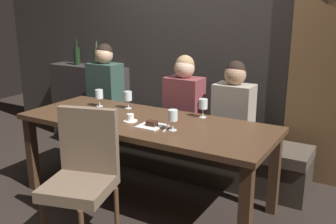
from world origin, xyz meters
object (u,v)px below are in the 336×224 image
chair_near_side (83,169)px  wine_bottle_pale_label (97,57)px  wine_bottle_dark_red (77,55)px  wine_glass_end_right (203,104)px  banquette_bench (183,151)px  diner_bearded (184,96)px  espresso_cup (130,118)px  wine_glass_end_left (173,116)px  wine_glass_near_left (128,97)px  dining_table (145,130)px  wine_glass_near_right (99,95)px  diner_far_end (234,103)px  fork_on_table (166,129)px  dessert_plate (151,125)px  diner_redhead (105,82)px

chair_near_side → wine_bottle_pale_label: size_ratio=3.01×
wine_bottle_dark_red → wine_glass_end_right: bearing=-18.6°
banquette_bench → chair_near_side: (-0.04, -1.42, 0.33)m
diner_bearded → espresso_cup: size_ratio=6.39×
wine_glass_end_left → wine_glass_near_left: size_ratio=1.00×
wine_glass_near_left → dining_table: bearing=-34.7°
wine_glass_end_left → wine_glass_near_right: (-0.97, 0.28, -0.00)m
wine_glass_near_left → wine_glass_end_left: bearing=-27.5°
chair_near_side → wine_bottle_dark_red: bearing=133.7°
banquette_bench → wine_bottle_dark_red: wine_bottle_dark_red is taller
diner_bearded → diner_far_end: diner_bearded is taller
wine_bottle_dark_red → fork_on_table: wine_bottle_dark_red is taller
wine_glass_near_left → fork_on_table: 0.73m
wine_glass_near_right → espresso_cup: bearing=-25.0°
diner_far_end → wine_glass_end_right: bearing=-108.2°
wine_glass_end_left → wine_glass_near_right: size_ratio=1.00×
banquette_bench → diner_far_end: bearing=2.5°
wine_glass_near_right → fork_on_table: 0.96m
dessert_plate → dining_table: bearing=139.5°
dining_table → wine_glass_end_right: wine_glass_end_right is taller
espresso_cup → wine_glass_near_right: bearing=155.0°
wine_glass_near_left → espresso_cup: bearing=-51.4°
diner_redhead → wine_bottle_pale_label: (-0.37, 0.30, 0.23)m
diner_bearded → wine_bottle_pale_label: (-1.39, 0.33, 0.26)m
wine_bottle_pale_label → dessert_plate: (1.53, -1.15, -0.32)m
banquette_bench → espresso_cup: (-0.08, -0.79, 0.54)m
wine_bottle_dark_red → wine_bottle_pale_label: size_ratio=1.00×
wine_glass_end_left → dessert_plate: size_ratio=0.86×
wine_glass_end_left → dessert_plate: bearing=-178.0°
dessert_plate → wine_glass_end_left: bearing=2.0°
banquette_bench → wine_bottle_pale_label: 1.65m
dining_table → wine_glass_end_left: wine_glass_end_left is taller
dining_table → wine_glass_end_left: bearing=-19.0°
banquette_bench → wine_glass_end_left: (0.34, -0.82, 0.62)m
banquette_bench → diner_far_end: size_ratio=3.36×
wine_glass_end_right → espresso_cup: wine_glass_end_right is taller
espresso_cup → fork_on_table: espresso_cup is taller
wine_bottle_dark_red → wine_glass_end_right: wine_bottle_dark_red is taller
diner_redhead → wine_glass_near_right: size_ratio=5.04×
diner_redhead → diner_far_end: diner_redhead is taller
wine_glass_near_left → chair_near_side: bearing=-72.3°
diner_far_end → wine_bottle_pale_label: (-1.90, 0.30, 0.27)m
banquette_bench → wine_glass_near_left: 0.85m
espresso_cup → dessert_plate: bearing=-8.4°
wine_bottle_dark_red → wine_glass_near_right: wine_bottle_dark_red is taller
banquette_bench → espresso_cup: 0.96m
wine_bottle_pale_label → wine_glass_end_right: bearing=-21.4°
wine_glass_end_right → espresso_cup: bearing=-138.5°
wine_glass_end_left → espresso_cup: 0.43m
wine_bottle_pale_label → fork_on_table: size_ratio=1.92×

